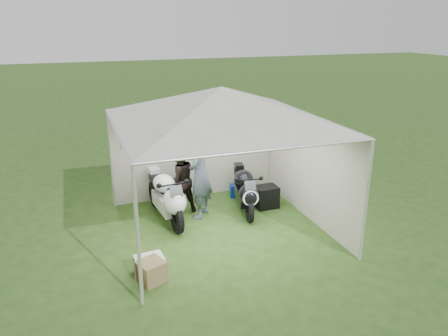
{
  "coord_description": "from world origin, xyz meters",
  "views": [
    {
      "loc": [
        -2.69,
        -7.84,
        4.22
      ],
      "look_at": [
        0.17,
        0.35,
        1.24
      ],
      "focal_mm": 35.0,
      "sensor_mm": 36.0,
      "label": 1
    }
  ],
  "objects_px": {
    "motorcycle_black": "(245,189)",
    "equipment_box": "(266,197)",
    "crate_1": "(151,271)",
    "canopy_tent": "(221,108)",
    "motorcycle_white": "(167,196)",
    "person_dark_jacket": "(179,180)",
    "person_blue_jacket": "(200,174)",
    "crate_0": "(150,265)",
    "paddock_stand": "(238,190)"
  },
  "relations": [
    {
      "from": "crate_0",
      "to": "motorcycle_black",
      "type": "bearing_deg",
      "value": 36.81
    },
    {
      "from": "motorcycle_black",
      "to": "paddock_stand",
      "type": "distance_m",
      "value": 0.95
    },
    {
      "from": "motorcycle_white",
      "to": "canopy_tent",
      "type": "bearing_deg",
      "value": -43.66
    },
    {
      "from": "crate_0",
      "to": "crate_1",
      "type": "height_order",
      "value": "crate_1"
    },
    {
      "from": "motorcycle_black",
      "to": "equipment_box",
      "type": "relative_size",
      "value": 3.72
    },
    {
      "from": "motorcycle_white",
      "to": "equipment_box",
      "type": "height_order",
      "value": "motorcycle_white"
    },
    {
      "from": "person_blue_jacket",
      "to": "person_dark_jacket",
      "type": "bearing_deg",
      "value": -94.63
    },
    {
      "from": "equipment_box",
      "to": "crate_1",
      "type": "height_order",
      "value": "equipment_box"
    },
    {
      "from": "person_blue_jacket",
      "to": "equipment_box",
      "type": "relative_size",
      "value": 3.92
    },
    {
      "from": "person_dark_jacket",
      "to": "person_blue_jacket",
      "type": "xyz_separation_m",
      "value": [
        0.4,
        -0.34,
        0.21
      ]
    },
    {
      "from": "canopy_tent",
      "to": "person_blue_jacket",
      "type": "bearing_deg",
      "value": 107.06
    },
    {
      "from": "person_blue_jacket",
      "to": "crate_0",
      "type": "relative_size",
      "value": 4.14
    },
    {
      "from": "motorcycle_black",
      "to": "person_blue_jacket",
      "type": "bearing_deg",
      "value": -172.41
    },
    {
      "from": "equipment_box",
      "to": "motorcycle_white",
      "type": "bearing_deg",
      "value": 178.91
    },
    {
      "from": "motorcycle_white",
      "to": "crate_0",
      "type": "xyz_separation_m",
      "value": [
        -0.75,
        -1.98,
        -0.42
      ]
    },
    {
      "from": "person_dark_jacket",
      "to": "person_blue_jacket",
      "type": "relative_size",
      "value": 0.79
    },
    {
      "from": "equipment_box",
      "to": "canopy_tent",
      "type": "bearing_deg",
      "value": -152.13
    },
    {
      "from": "equipment_box",
      "to": "crate_0",
      "type": "bearing_deg",
      "value": -147.98
    },
    {
      "from": "person_blue_jacket",
      "to": "crate_0",
      "type": "distance_m",
      "value": 2.62
    },
    {
      "from": "motorcycle_black",
      "to": "canopy_tent",
      "type": "bearing_deg",
      "value": -128.22
    },
    {
      "from": "paddock_stand",
      "to": "crate_1",
      "type": "height_order",
      "value": "crate_1"
    },
    {
      "from": "person_dark_jacket",
      "to": "person_blue_jacket",
      "type": "distance_m",
      "value": 0.56
    },
    {
      "from": "motorcycle_black",
      "to": "crate_1",
      "type": "xyz_separation_m",
      "value": [
        -2.55,
        -2.13,
        -0.35
      ]
    },
    {
      "from": "canopy_tent",
      "to": "crate_0",
      "type": "relative_size",
      "value": 11.62
    },
    {
      "from": "motorcycle_black",
      "to": "crate_1",
      "type": "distance_m",
      "value": 3.34
    },
    {
      "from": "canopy_tent",
      "to": "person_blue_jacket",
      "type": "xyz_separation_m",
      "value": [
        -0.23,
        0.75,
        -1.57
      ]
    },
    {
      "from": "person_blue_jacket",
      "to": "equipment_box",
      "type": "height_order",
      "value": "person_blue_jacket"
    },
    {
      "from": "person_dark_jacket",
      "to": "equipment_box",
      "type": "height_order",
      "value": "person_dark_jacket"
    },
    {
      "from": "paddock_stand",
      "to": "person_dark_jacket",
      "type": "relative_size",
      "value": 0.26
    },
    {
      "from": "motorcycle_white",
      "to": "crate_1",
      "type": "distance_m",
      "value": 2.37
    },
    {
      "from": "crate_0",
      "to": "crate_1",
      "type": "xyz_separation_m",
      "value": [
        -0.02,
        -0.23,
        0.02
      ]
    },
    {
      "from": "person_blue_jacket",
      "to": "crate_1",
      "type": "distance_m",
      "value": 2.8
    },
    {
      "from": "motorcycle_black",
      "to": "crate_0",
      "type": "bearing_deg",
      "value": -131.8
    },
    {
      "from": "person_dark_jacket",
      "to": "person_blue_jacket",
      "type": "height_order",
      "value": "person_blue_jacket"
    },
    {
      "from": "person_blue_jacket",
      "to": "crate_1",
      "type": "relative_size",
      "value": 4.88
    },
    {
      "from": "paddock_stand",
      "to": "equipment_box",
      "type": "distance_m",
      "value": 0.91
    },
    {
      "from": "person_dark_jacket",
      "to": "crate_0",
      "type": "bearing_deg",
      "value": 51.71
    },
    {
      "from": "canopy_tent",
      "to": "person_dark_jacket",
      "type": "height_order",
      "value": "canopy_tent"
    },
    {
      "from": "motorcycle_white",
      "to": "crate_0",
      "type": "bearing_deg",
      "value": -116.67
    },
    {
      "from": "paddock_stand",
      "to": "person_blue_jacket",
      "type": "height_order",
      "value": "person_blue_jacket"
    },
    {
      "from": "canopy_tent",
      "to": "equipment_box",
      "type": "xyz_separation_m",
      "value": [
        1.36,
        0.72,
        -2.32
      ]
    },
    {
      "from": "canopy_tent",
      "to": "equipment_box",
      "type": "height_order",
      "value": "canopy_tent"
    },
    {
      "from": "canopy_tent",
      "to": "motorcycle_white",
      "type": "bearing_deg",
      "value": 142.34
    },
    {
      "from": "motorcycle_white",
      "to": "person_blue_jacket",
      "type": "xyz_separation_m",
      "value": [
        0.76,
        -0.01,
        0.43
      ]
    },
    {
      "from": "person_blue_jacket",
      "to": "paddock_stand",
      "type": "bearing_deg",
      "value": 159.63
    },
    {
      "from": "canopy_tent",
      "to": "crate_1",
      "type": "relative_size",
      "value": 13.69
    },
    {
      "from": "crate_1",
      "to": "motorcycle_white",
      "type": "bearing_deg",
      "value": 71.01
    },
    {
      "from": "person_blue_jacket",
      "to": "crate_1",
      "type": "height_order",
      "value": "person_blue_jacket"
    },
    {
      "from": "canopy_tent",
      "to": "crate_0",
      "type": "bearing_deg",
      "value": -144.96
    },
    {
      "from": "canopy_tent",
      "to": "paddock_stand",
      "type": "height_order",
      "value": "canopy_tent"
    }
  ]
}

